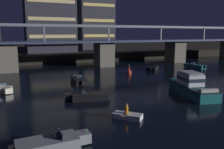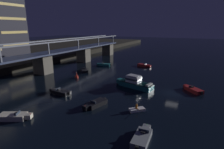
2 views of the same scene
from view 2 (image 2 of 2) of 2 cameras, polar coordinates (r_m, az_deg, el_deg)
ground_plane at (r=39.48m, az=18.91°, el=-5.77°), size 400.00×400.00×0.00m
river_bridge at (r=56.23m, az=-21.48°, el=4.37°), size 88.27×6.40×9.38m
tower_central at (r=78.37m, az=-30.94°, el=13.47°), size 11.13×9.29×24.08m
cabin_cruiser_near_left at (r=41.14m, az=7.28°, el=-2.66°), size 4.47×9.37×2.79m
speedboat_near_center at (r=31.77m, az=-5.31°, el=-9.33°), size 5.19×2.74×1.16m
speedboat_near_right at (r=23.35m, az=9.69°, el=-19.30°), size 5.22×1.99×1.16m
speedboat_mid_left at (r=31.26m, az=-28.93°, el=-11.71°), size 3.44×4.93×1.16m
speedboat_mid_center at (r=63.25m, az=10.23°, el=2.92°), size 2.75×5.19×1.16m
speedboat_mid_right at (r=42.09m, az=24.64°, el=-4.46°), size 4.42×4.36×1.16m
speedboat_far_left at (r=38.49m, az=-16.26°, el=-5.43°), size 1.90×5.21×1.16m
speedboat_far_center at (r=63.42m, az=-2.58°, el=3.18°), size 2.67×5.20×1.16m
speedboat_far_right at (r=55.82m, az=-8.92°, el=1.35°), size 4.41×4.36×1.16m
channel_buoy at (r=49.04m, az=-11.30°, el=-0.61°), size 0.90×0.90×1.76m
dinghy_with_paddler at (r=30.18m, az=8.02°, el=-11.09°), size 2.62×2.63×1.36m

